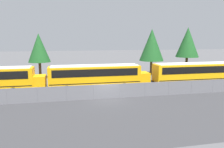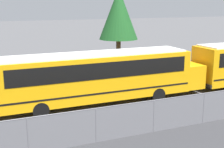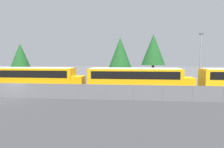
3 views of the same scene
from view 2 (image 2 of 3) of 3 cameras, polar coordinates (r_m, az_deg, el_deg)
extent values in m
cylinder|color=slate|center=(13.65, -15.12, -10.98)|extent=(0.07, 0.07, 1.64)
cylinder|color=slate|center=(14.30, -2.95, -9.40)|extent=(0.07, 0.07, 1.64)
cylinder|color=slate|center=(15.52, 7.64, -7.66)|extent=(0.07, 0.07, 1.64)
cylinder|color=slate|center=(17.18, 16.37, -6.03)|extent=(0.07, 0.07, 1.64)
cube|color=orange|center=(19.29, -2.70, -0.40)|extent=(12.08, 2.44, 2.69)
cube|color=black|center=(19.16, -2.72, 1.33)|extent=(11.11, 2.48, 0.97)
cube|color=black|center=(19.47, -2.67, -2.55)|extent=(11.84, 2.47, 0.10)
cube|color=orange|center=(22.61, 13.60, -0.15)|extent=(1.45, 2.24, 1.61)
cube|color=silver|center=(19.01, -2.74, 3.70)|extent=(11.48, 2.19, 0.10)
cylinder|color=black|center=(22.10, 5.47, -2.30)|extent=(0.91, 0.28, 0.91)
cylinder|color=black|center=(20.28, 8.43, -3.79)|extent=(0.91, 0.28, 0.91)
cylinder|color=black|center=(19.77, -14.04, -4.49)|extent=(0.91, 0.28, 0.91)
cylinder|color=black|center=(17.71, -12.88, -6.49)|extent=(0.91, 0.28, 0.91)
cube|color=black|center=(23.23, 15.75, -1.60)|extent=(0.12, 2.44, 0.24)
cylinder|color=black|center=(25.56, 18.31, -0.81)|extent=(0.91, 0.28, 0.91)
cylinder|color=#51381E|center=(30.22, 1.18, 3.75)|extent=(0.44, 0.44, 2.82)
cone|color=#194C1E|center=(29.85, 1.21, 10.97)|extent=(3.68, 3.68, 4.78)
camera|label=1|loc=(20.07, 100.83, -1.06)|focal=35.00mm
camera|label=3|loc=(34.73, 76.63, -0.17)|focal=28.00mm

